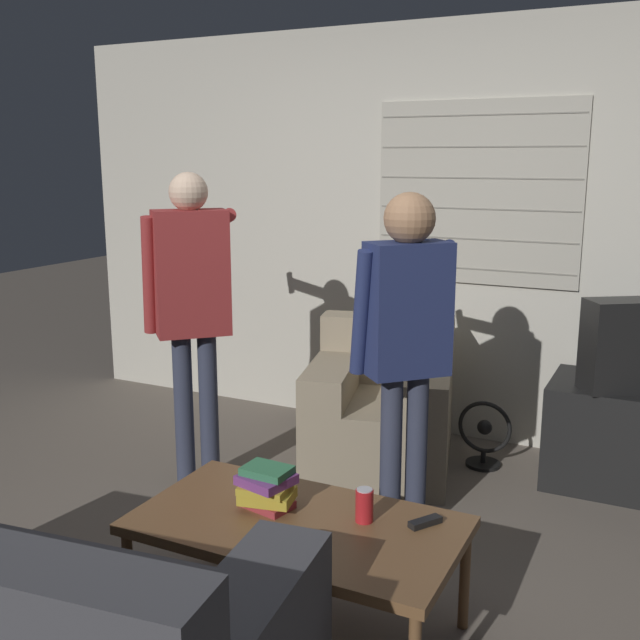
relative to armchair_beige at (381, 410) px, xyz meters
The scene contains 10 objects.
ground_plane 1.38m from the armchair_beige, 88.76° to the right, with size 16.00×16.00×0.00m, color #665B51.
wall_back 1.18m from the armchair_beige, 86.79° to the left, with size 5.20×0.08×2.55m.
armchair_beige is the anchor object (origin of this frame).
coffee_table 1.61m from the armchair_beige, 79.47° to the right, with size 1.19×0.66×0.45m.
person_left_standing 1.28m from the armchair_beige, 137.77° to the right, with size 0.51×0.80×1.68m.
person_right_standing 1.07m from the armchair_beige, 61.57° to the right, with size 0.48×0.76×1.61m.
book_stack 1.57m from the armchair_beige, 84.67° to the right, with size 0.22×0.21×0.16m.
soda_can 1.58m from the armchair_beige, 70.74° to the right, with size 0.07×0.07×0.13m.
spare_remote 1.59m from the armchair_beige, 62.74° to the right, with size 0.10×0.13×0.02m.
floor_fan 0.61m from the armchair_beige, 24.68° to the left, with size 0.31×0.20×0.39m.
Camera 1 is at (1.45, -2.48, 1.75)m, focal length 42.00 mm.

